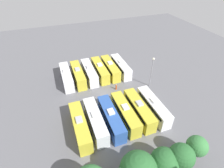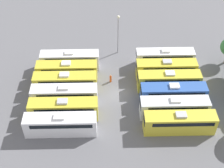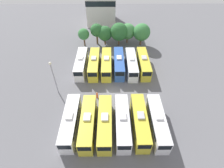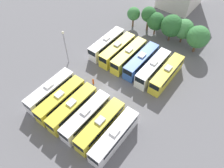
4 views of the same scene
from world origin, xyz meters
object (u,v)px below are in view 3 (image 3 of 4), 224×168
object	(u,v)px
tree_0	(84,34)
tree_1	(97,30)
bus_1	(88,122)
tree_4	(128,31)
bus_5	(157,121)
bus_6	(81,63)
light_pole	(53,73)
tree_3	(119,32)
tree_2	(105,33)
bus_2	(105,122)
worker_person	(97,95)
bus_9	(119,63)
bus_11	(143,63)
bus_3	(122,122)
bus_10	(131,64)
bus_7	(94,63)
depot_building	(101,1)
bus_8	(107,63)
bus_4	(140,121)
bus_0	(71,121)
tree_5	(142,32)

from	to	relation	value
tree_0	tree_1	world-z (taller)	tree_1
bus_1	tree_4	distance (m)	33.27
bus_5	bus_6	size ratio (longest dim) A/B	1.00
bus_6	light_pole	bearing A→B (deg)	-116.16
tree_3	tree_2	bearing A→B (deg)	178.84
tree_0	light_pole	bearing A→B (deg)	-100.40
bus_2	worker_person	bearing A→B (deg)	103.75
bus_9	bus_11	size ratio (longest dim) A/B	1.00
bus_3	bus_10	size ratio (longest dim) A/B	1.00
bus_6	bus_7	xyz separation A→B (m)	(3.34, -0.24, 0.00)
tree_3	bus_10	bearing A→B (deg)	-78.06
bus_9	tree_3	bearing A→B (deg)	87.88
bus_2	bus_10	bearing A→B (deg)	70.31
worker_person	depot_building	world-z (taller)	depot_building
worker_person	tree_0	bearing A→B (deg)	102.76
bus_8	light_pole	xyz separation A→B (m)	(-10.82, -8.52, 3.82)
bus_9	bus_11	bearing A→B (deg)	-0.79
bus_6	tree_3	bearing A→B (deg)	50.70
bus_10	tree_3	xyz separation A→B (m)	(-2.71, 12.81, 2.41)
tree_2	bus_8	bearing A→B (deg)	-87.11
tree_3	tree_4	world-z (taller)	tree_3
tree_2	bus_4	bearing A→B (deg)	-77.14
bus_1	tree_1	world-z (taller)	tree_1
tree_3	light_pole	bearing A→B (deg)	-124.33
bus_8	tree_2	world-z (taller)	tree_2
bus_0	bus_2	xyz separation A→B (m)	(6.24, -0.32, 0.00)
bus_1	light_pole	distance (m)	12.77
bus_9	tree_0	size ratio (longest dim) A/B	1.99
bus_6	light_pole	xyz separation A→B (m)	(-4.31, -8.78, 3.82)
bus_3	bus_7	xyz separation A→B (m)	(-6.30, 17.85, 0.00)
worker_person	tree_3	world-z (taller)	tree_3
bus_1	bus_8	bearing A→B (deg)	80.17
bus_10	light_pole	distance (m)	19.49
bus_7	tree_5	bearing A→B (deg)	42.32
bus_1	light_pole	bearing A→B (deg)	129.26
bus_5	tree_4	distance (m)	31.98
bus_8	tree_3	bearing A→B (deg)	73.93
tree_4	tree_2	bearing A→B (deg)	-170.75
bus_0	bus_10	world-z (taller)	same
bus_11	tree_3	size ratio (longest dim) A/B	1.57
bus_3	tree_1	xyz separation A→B (m)	(-6.22, 31.00, 2.70)
bus_0	tree_0	bearing A→B (deg)	91.43
bus_6	tree_1	distance (m)	13.63
tree_5	bus_0	bearing A→B (deg)	-119.03
bus_4	worker_person	distance (m)	11.25
bus_2	tree_4	size ratio (longest dim) A/B	1.76
bus_3	bus_5	world-z (taller)	same
bus_1	bus_11	distance (m)	22.04
bus_11	tree_5	xyz separation A→B (m)	(0.94, 12.26, 2.39)
bus_3	depot_building	bearing A→B (deg)	96.41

